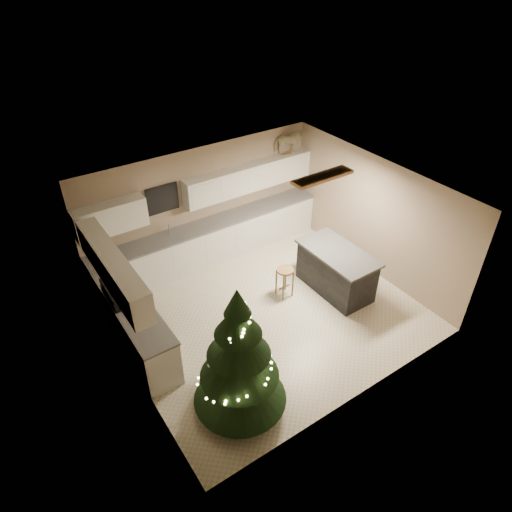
# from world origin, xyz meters

# --- Properties ---
(ground_plane) EXTENTS (5.50, 5.50, 0.00)m
(ground_plane) POSITION_xyz_m (0.00, 0.00, 0.00)
(ground_plane) COLOR beige
(room_shell) EXTENTS (5.52, 5.02, 2.61)m
(room_shell) POSITION_xyz_m (0.02, 0.00, 1.75)
(room_shell) COLOR gray
(room_shell) RESTS_ON ground_plane
(cabinetry) EXTENTS (5.50, 3.20, 2.00)m
(cabinetry) POSITION_xyz_m (-0.91, 1.65, 0.76)
(cabinetry) COLOR silver
(cabinetry) RESTS_ON ground_plane
(island) EXTENTS (0.90, 1.70, 0.95)m
(island) POSITION_xyz_m (1.61, -0.22, 0.48)
(island) COLOR black
(island) RESTS_ON ground_plane
(bar_stool) EXTENTS (0.34, 0.34, 0.66)m
(bar_stool) POSITION_xyz_m (0.61, 0.21, 0.49)
(bar_stool) COLOR brown
(bar_stool) RESTS_ON ground_plane
(christmas_tree) EXTENTS (1.51, 1.46, 2.42)m
(christmas_tree) POSITION_xyz_m (-1.62, -1.60, 0.99)
(christmas_tree) COLOR #3F2816
(christmas_tree) RESTS_ON ground_plane
(toddler) EXTENTS (0.39, 0.39, 0.91)m
(toddler) POSITION_xyz_m (-0.93, -0.61, 0.45)
(toddler) COLOR #171D32
(toddler) RESTS_ON ground_plane
(rocking_horse) EXTENTS (0.69, 0.49, 0.55)m
(rocking_horse) POSITION_xyz_m (2.20, 2.33, 2.29)
(rocking_horse) COLOR brown
(rocking_horse) RESTS_ON cabinetry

